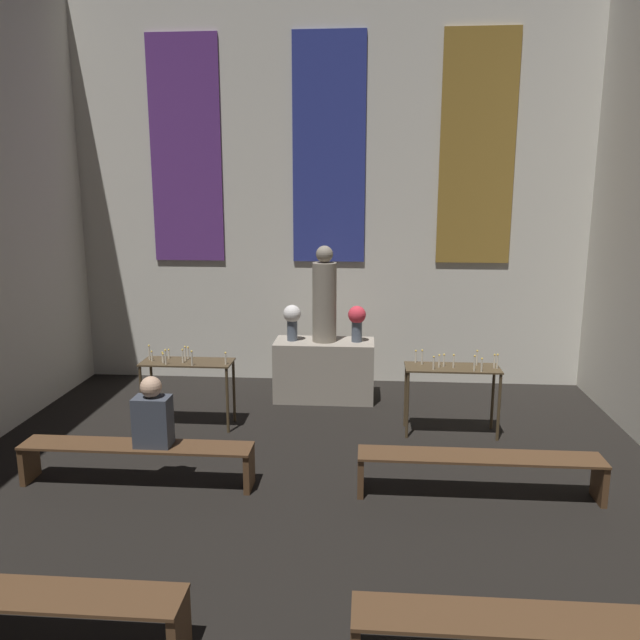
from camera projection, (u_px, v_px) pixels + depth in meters
wall_back at (329, 188)px, 9.33m from camera, size 7.90×0.16×5.88m
altar at (324, 370)px, 8.90m from camera, size 1.40×0.63×0.85m
statue at (324, 298)px, 8.68m from camera, size 0.34×0.34×1.35m
flower_vase_left at (292, 319)px, 8.78m from camera, size 0.25×0.25×0.51m
flower_vase_right at (357, 320)px, 8.71m from camera, size 0.25×0.25×0.51m
candle_rack_left at (187, 371)px, 7.81m from camera, size 1.14×0.44×1.05m
candle_rack_right at (452, 377)px, 7.56m from camera, size 1.14×0.44×1.05m
pew_second_left at (4, 605)px, 4.02m from camera, size 2.36×0.36×0.43m
pew_second_right at (546, 634)px, 3.76m from camera, size 2.36×0.36×0.43m
pew_back_left at (137, 454)px, 6.32m from camera, size 2.36×0.36×0.43m
pew_back_right at (479, 465)px, 6.06m from camera, size 2.36×0.36×0.43m
person_seated at (153, 415)px, 6.22m from camera, size 0.36×0.24×0.72m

